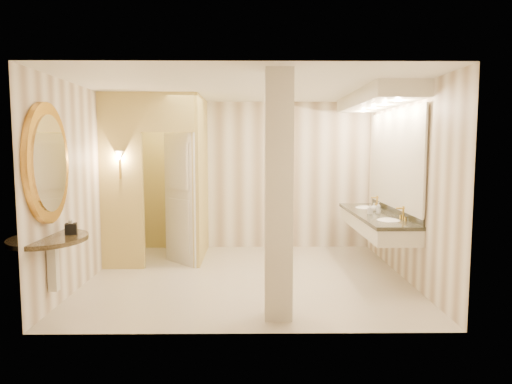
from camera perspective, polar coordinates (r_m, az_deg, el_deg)
floor at (r=6.72m, az=-1.06°, el=-10.59°), size 4.50×4.50×0.00m
ceiling at (r=6.50m, az=-1.11°, el=12.90°), size 4.50×4.50×0.00m
wall_back at (r=8.47m, az=-0.97°, el=2.08°), size 4.50×0.02×2.70m
wall_front at (r=4.48m, az=-1.30°, el=-1.17°), size 4.50×0.02×2.70m
wall_left at (r=6.87m, az=-20.21°, el=0.88°), size 0.02×4.00×2.70m
wall_right at (r=6.83m, az=18.14°, el=0.93°), size 0.02×4.00×2.70m
toilet_closet at (r=7.52m, az=-9.72°, el=1.81°), size 1.50×1.55×2.70m
wall_sconce at (r=7.16m, az=-16.70°, el=4.24°), size 0.14×0.14×0.42m
vanity at (r=7.12m, az=15.11°, el=3.44°), size 0.75×2.61×2.09m
console_shelf at (r=5.58m, az=-24.56°, el=-0.36°), size 1.03×1.03×1.97m
pillar at (r=4.93m, az=2.84°, el=-0.54°), size 0.30×0.30×2.70m
tissue_box at (r=5.70m, az=-22.12°, el=-4.29°), size 0.16×0.16×0.13m
toilet at (r=8.01m, az=-8.91°, el=-4.95°), size 0.60×0.88×0.83m
soap_bottle_a at (r=7.05m, az=14.07°, el=-2.13°), size 0.08×0.08×0.14m
soap_bottle_b at (r=7.39m, az=14.52°, el=-1.83°), size 0.13×0.13×0.13m
soap_bottle_c at (r=7.09m, az=15.04°, el=-1.94°), size 0.09×0.09×0.18m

